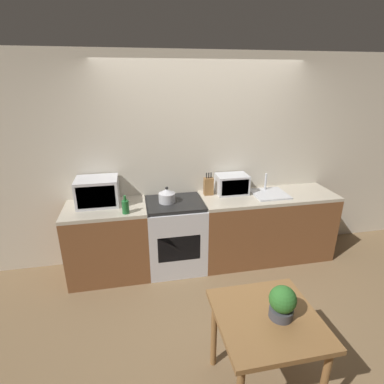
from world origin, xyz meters
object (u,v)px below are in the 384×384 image
(microwave, at_px, (98,192))
(bottle, at_px, (125,207))
(toaster_oven, at_px, (232,184))
(dining_table, at_px, (266,329))
(kettle, at_px, (167,196))
(stove_range, at_px, (176,235))

(microwave, height_order, bottle, microwave)
(bottle, bearing_deg, toaster_oven, 15.15)
(dining_table, bearing_deg, toaster_oven, 79.28)
(kettle, distance_m, toaster_oven, 0.87)
(kettle, xyz_separation_m, bottle, (-0.48, -0.23, -0.00))
(microwave, distance_m, toaster_oven, 1.65)
(microwave, bearing_deg, bottle, -45.28)
(dining_table, bearing_deg, microwave, 124.17)
(microwave, bearing_deg, dining_table, -55.83)
(stove_range, distance_m, dining_table, 1.84)
(dining_table, bearing_deg, bottle, 121.64)
(stove_range, xyz_separation_m, toaster_oven, (0.76, 0.15, 0.58))
(stove_range, xyz_separation_m, microwave, (-0.89, 0.10, 0.61))
(microwave, bearing_deg, toaster_oven, 1.54)
(stove_range, distance_m, bottle, 0.81)
(microwave, distance_m, bottle, 0.45)
(toaster_oven, relative_size, dining_table, 0.54)
(stove_range, bearing_deg, toaster_oven, 11.05)
(bottle, bearing_deg, kettle, 25.08)
(kettle, distance_m, dining_table, 1.90)
(kettle, bearing_deg, dining_table, -74.85)
(bottle, bearing_deg, stove_range, 20.37)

